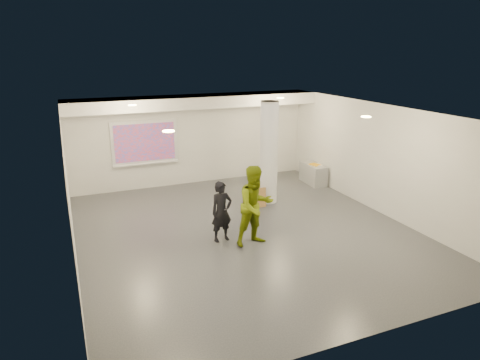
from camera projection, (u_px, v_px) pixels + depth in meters
name	position (u px, v px, depth m)	size (l,w,h in m)	color
floor	(246.00, 232.00, 10.74)	(8.00, 9.00, 0.01)	#36393E
ceiling	(247.00, 112.00, 9.85)	(8.00, 9.00, 0.01)	white
wall_back	(193.00, 139.00, 14.26)	(8.00, 0.01, 3.00)	silver
wall_front	(368.00, 254.00, 6.33)	(8.00, 0.01, 3.00)	silver
wall_left	(69.00, 196.00, 8.82)	(0.01, 9.00, 3.00)	silver
wall_right	(379.00, 159.00, 11.77)	(0.01, 9.00, 3.00)	silver
soffit_band	(196.00, 101.00, 13.39)	(8.00, 1.10, 0.36)	white
downlight_nw	(132.00, 105.00, 11.25)	(0.22, 0.22, 0.02)	#FFE380
downlight_ne	(280.00, 98.00, 12.88)	(0.22, 0.22, 0.02)	#FFE380
downlight_sw	(168.00, 131.00, 7.73)	(0.22, 0.22, 0.02)	#FFE380
downlight_se	(366.00, 117.00, 9.35)	(0.22, 0.22, 0.02)	#FFE380
column	(269.00, 153.00, 12.44)	(0.52, 0.52, 3.00)	white
projection_screen	(145.00, 143.00, 13.62)	(2.10, 0.13, 1.42)	white
credenza	(313.00, 174.00, 14.52)	(0.48, 1.16, 0.67)	gray
papers_stack	(317.00, 165.00, 14.32)	(0.27, 0.35, 0.02)	white
postit_pad	(315.00, 165.00, 14.29)	(0.24, 0.33, 0.03)	#F3A911
cardboard_back	(257.00, 198.00, 12.31)	(0.52, 0.05, 0.57)	#A17540
cardboard_front	(253.00, 196.00, 12.53)	(0.46, 0.05, 0.51)	#A17540
woman	(222.00, 212.00, 10.06)	(0.53, 0.35, 1.46)	black
man	(255.00, 206.00, 9.82)	(0.92, 0.72, 1.90)	#6A7F0D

